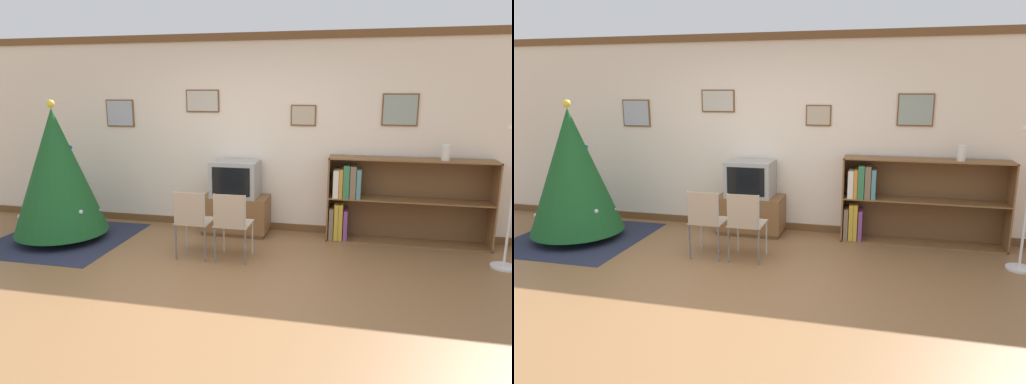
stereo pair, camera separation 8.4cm
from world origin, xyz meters
The scene contains 10 objects.
ground_plane centered at (0.00, 0.00, 0.00)m, with size 24.00×24.00×0.00m, color brown.
wall_back centered at (0.00, 2.31, 1.35)m, with size 8.92×0.11×2.70m.
area_rug centered at (-2.40, 1.22, 0.00)m, with size 1.71×1.74×0.01m.
christmas_tree centered at (-2.40, 1.22, 0.92)m, with size 1.19×1.19×1.83m.
tv_console centered at (-0.21, 2.00, 0.27)m, with size 0.90×0.49×0.53m.
television centered at (-0.21, 2.00, 0.77)m, with size 0.63×0.47×0.49m.
folding_chair_left centered at (-0.45, 0.95, 0.47)m, with size 0.40×0.40×0.82m.
folding_chair_right centered at (0.03, 0.95, 0.47)m, with size 0.40×0.40×0.82m.
bookshelf centered at (1.75, 2.09, 0.55)m, with size 2.04×0.36×1.11m.
vase centered at (2.46, 2.02, 1.21)m, with size 0.10×0.10×0.20m.
Camera 1 is at (1.41, -3.90, 1.97)m, focal length 32.00 mm.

